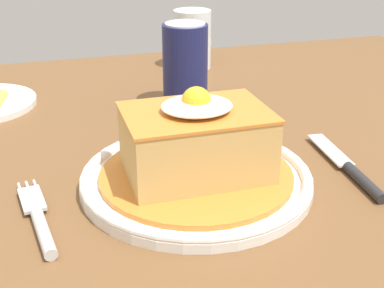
{
  "coord_description": "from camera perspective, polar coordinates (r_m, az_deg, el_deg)",
  "views": [
    {
      "loc": [
        -0.15,
        -0.6,
        1.02
      ],
      "look_at": [
        0.0,
        -0.11,
        0.79
      ],
      "focal_mm": 48.77,
      "sensor_mm": 36.0,
      "label": 1
    }
  ],
  "objects": [
    {
      "name": "dining_table",
      "position": [
        0.73,
        -2.73,
        -7.33
      ],
      "size": [
        1.24,
        0.85,
        0.75
      ],
      "color": "brown",
      "rests_on": "ground_plane"
    },
    {
      "name": "main_plate",
      "position": [
        0.56,
        0.6,
        -3.7
      ],
      "size": [
        0.25,
        0.25,
        0.02
      ],
      "color": "white",
      "rests_on": "dining_table"
    },
    {
      "name": "sandwich_meal",
      "position": [
        0.54,
        0.59,
        -0.22
      ],
      "size": [
        0.21,
        0.21,
        0.1
      ],
      "color": "orange",
      "rests_on": "main_plate"
    },
    {
      "name": "fork",
      "position": [
        0.51,
        -16.35,
        -8.08
      ],
      "size": [
        0.03,
        0.14,
        0.01
      ],
      "color": "silver",
      "rests_on": "dining_table"
    },
    {
      "name": "knife",
      "position": [
        0.61,
        17.23,
        -2.93
      ],
      "size": [
        0.03,
        0.17,
        0.01
      ],
      "color": "#262628",
      "rests_on": "dining_table"
    },
    {
      "name": "soda_can",
      "position": [
        0.77,
        -0.75,
        8.56
      ],
      "size": [
        0.07,
        0.07,
        0.12
      ],
      "color": "#191E51",
      "rests_on": "dining_table"
    },
    {
      "name": "drinking_glass",
      "position": [
        0.97,
        0.04,
        10.96
      ],
      "size": [
        0.07,
        0.07,
        0.1
      ],
      "color": "silver",
      "rests_on": "dining_table"
    }
  ]
}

